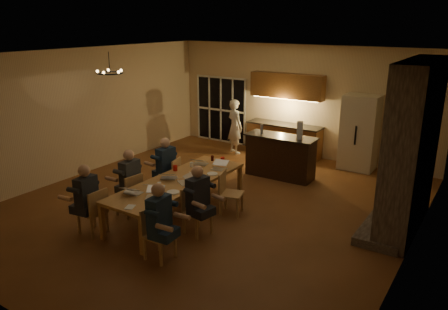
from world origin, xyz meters
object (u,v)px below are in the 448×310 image
redcup_far (223,160)px  bar_bottle (262,129)px  person_left_near (87,201)px  redcup_mid (175,168)px  laptop_a (133,188)px  plate_far (212,174)px  chair_left_near (92,211)px  chair_left_far (169,177)px  laptop_c (168,173)px  laptop_f (219,164)px  standing_person (235,127)px  chandelier (110,73)px  redcup_near (149,203)px  chair_right_near (159,234)px  person_left_far (166,168)px  can_cola (212,158)px  bar_blender (300,130)px  refrigerator (360,133)px  plate_left (131,192)px  laptop_d (185,178)px  laptop_e (200,159)px  chair_right_mid (197,212)px  mug_front (159,185)px  plate_near (173,192)px  chair_right_far (232,193)px  laptop_b (155,192)px  mug_mid (199,171)px  can_silver (158,189)px  person_left_mid (131,182)px  bar_island (280,157)px  chair_left_mid (129,194)px  person_right_near (160,223)px  mug_back (192,165)px

redcup_far → bar_bottle: bearing=86.4°
person_left_near → redcup_mid: bearing=160.9°
laptop_a → plate_far: 1.80m
chair_left_near → chair_left_far: bearing=-179.6°
laptop_c → laptop_f: same height
standing_person → chandelier: bearing=106.1°
redcup_near → chair_right_near: bearing=-30.5°
person_left_far → standing_person: bearing=-165.2°
can_cola → bar_blender: size_ratio=0.28×
refrigerator → plate_left: 6.41m
chair_left_far → redcup_mid: size_ratio=7.42×
laptop_a → laptop_d: bearing=-122.8°
laptop_e → laptop_f: bearing=158.9°
chair_left_far → plate_left: chair_left_far is taller
redcup_far → chair_left_far: bearing=-139.5°
chair_right_mid → redcup_far: chair_right_mid is taller
laptop_a → laptop_d: same height
mug_front → plate_near: bearing=-10.0°
mug_front → redcup_near: redcup_near is taller
plate_near → plate_far: 1.25m
plate_near → redcup_far: bearing=96.3°
chair_right_far → laptop_b: size_ratio=2.78×
chair_left_far → mug_mid: 1.01m
chandelier → can_silver: size_ratio=4.65×
can_silver → plate_near: 0.29m
chair_left_near → person_left_mid: 1.06m
plate_far → plate_left: bearing=-113.5°
laptop_d → laptop_a: bearing=-84.3°
chair_left_near → chair_right_near: 1.67m
redcup_near → can_cola: (-0.54, 2.71, 0.00)m
person_left_far → plate_far: bearing=100.7°
chair_right_near → refrigerator: bearing=-11.2°
plate_near → redcup_near: bearing=-85.1°
bar_island → bar_blender: (0.50, -0.01, 0.76)m
chair_left_mid → laptop_b: (1.07, -0.37, 0.42)m
redcup_mid → plate_near: (0.75, -0.99, -0.05)m
person_right_near → plate_near: person_right_near is taller
chair_right_far → laptop_d: bearing=119.9°
mug_front → chandelier: bearing=159.6°
chair_right_far → plate_near: (-0.55, -1.20, 0.31)m
mug_front → can_silver: (0.16, -0.22, 0.01)m
person_left_mid → chandelier: size_ratio=2.47×
bar_island → mug_front: size_ratio=17.89×
laptop_a → mug_back: laptop_a is taller
chair_right_far → chandelier: 3.70m
chair_right_mid → laptop_c: (-1.07, 0.47, 0.42)m
bar_island → plate_left: 4.31m
bar_island → redcup_far: 1.85m
redcup_mid → can_silver: (0.52, -1.14, 0.00)m
person_left_mid → laptop_d: bearing=111.1°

